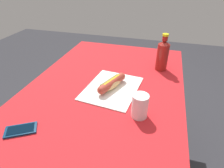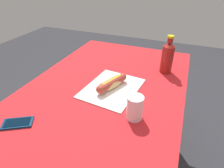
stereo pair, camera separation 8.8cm
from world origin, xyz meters
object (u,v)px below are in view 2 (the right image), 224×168
(hot_dog, at_px, (112,83))
(cell_phone, at_px, (18,123))
(soda_bottle, at_px, (167,57))
(drinking_cup, at_px, (135,108))

(hot_dog, height_order, cell_phone, hot_dog)
(hot_dog, height_order, soda_bottle, soda_bottle)
(cell_phone, height_order, drinking_cup, drinking_cup)
(cell_phone, bearing_deg, soda_bottle, -36.08)
(hot_dog, bearing_deg, soda_bottle, -38.32)
(drinking_cup, bearing_deg, cell_phone, 116.20)
(hot_dog, distance_m, soda_bottle, 0.40)
(cell_phone, relative_size, drinking_cup, 1.25)
(soda_bottle, bearing_deg, drinking_cup, 172.35)
(cell_phone, relative_size, soda_bottle, 0.60)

